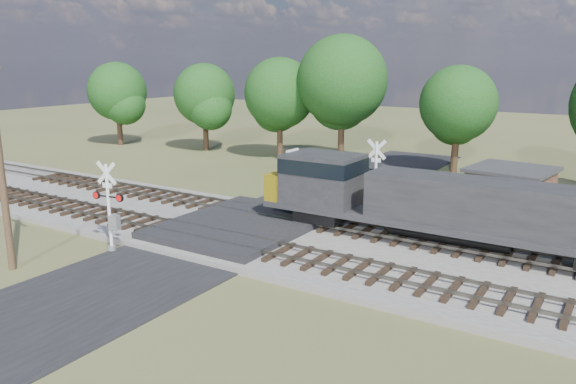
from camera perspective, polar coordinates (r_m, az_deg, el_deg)
The scene contains 10 objects.
ground at distance 29.78m, azimuth -5.26°, elevation -4.34°, with size 160.00×160.00×0.00m, color #414B28.
ballast_bed at distance 25.70m, azimuth 13.64°, elevation -7.25°, with size 140.00×10.00×0.30m, color gray.
road at distance 29.77m, azimuth -5.26°, elevation -4.26°, with size 7.00×60.00×0.08m, color black.
crossing_panel at distance 30.07m, azimuth -4.70°, elevation -3.52°, with size 7.00×9.00×0.62m, color #262628.
track_near at distance 26.37m, azimuth -2.50°, elevation -5.72°, with size 140.00×2.60×0.33m.
track_far at distance 30.41m, azimuth 2.86°, elevation -3.10°, with size 140.00×2.60×0.33m.
crossing_signal_near at distance 27.84m, azimuth -17.54°, elevation -2.25°, with size 1.78×0.42×4.41m.
crossing_signal_far at distance 32.72m, azimuth 8.69°, elevation 0.67°, with size 1.86×0.40×4.61m.
equipment_shed at distance 34.84m, azimuth 21.62°, elevation -0.05°, with size 4.96×4.96×2.97m.
treeline at distance 43.83m, azimuth 19.86°, elevation 8.97°, with size 81.12×10.27×11.11m.
Camera 1 is at (17.33, -22.47, 9.05)m, focal length 35.00 mm.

